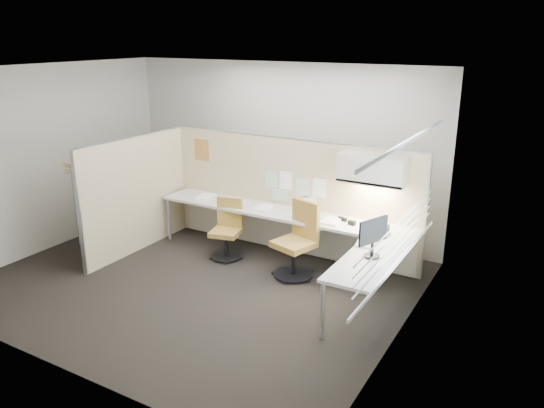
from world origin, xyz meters
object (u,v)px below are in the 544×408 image
Objects in this scene: chair_left at (227,231)px; monitor at (373,235)px; chair_right at (298,243)px; phone at (380,229)px; desk at (297,227)px.

chair_left is 1.87× the size of monitor.
chair_left is 1.21m from chair_right.
phone is (2.26, 0.24, 0.37)m from chair_left.
chair_right is 4.89× the size of phone.
chair_left is 4.17× the size of phone.
phone is (-0.18, 0.80, -0.22)m from monitor.
chair_right is at bearing -16.08° from chair_left.
chair_left is 2.30m from phone.
monitor reaches higher than desk.
chair_right is 1.43m from monitor.
chair_right is 1.13m from phone.
chair_right is at bearing -62.07° from desk.
chair_right is (1.20, -0.05, 0.07)m from chair_left.
monitor is at bearing -26.52° from chair_left.
chair_left reaches higher than phone.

